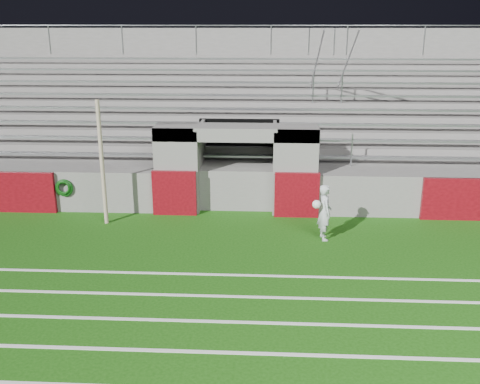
{
  "coord_description": "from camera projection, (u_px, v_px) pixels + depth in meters",
  "views": [
    {
      "loc": [
        0.92,
        -11.96,
        5.44
      ],
      "look_at": [
        0.2,
        1.8,
        1.1
      ],
      "focal_mm": 40.0,
      "sensor_mm": 36.0,
      "label": 1
    }
  ],
  "objects": [
    {
      "name": "hose_coil",
      "position": [
        64.0,
        188.0,
        15.89
      ],
      "size": [
        0.54,
        0.14,
        0.54
      ],
      "color": "#0C3D0D",
      "rests_on": "ground"
    },
    {
      "name": "ground",
      "position": [
        228.0,
        257.0,
        13.08
      ],
      "size": [
        90.0,
        90.0,
        0.0
      ],
      "primitive_type": "plane",
      "color": "#16490C",
      "rests_on": "ground"
    },
    {
      "name": "goalkeeper_with_ball",
      "position": [
        324.0,
        212.0,
        13.94
      ],
      "size": [
        0.57,
        0.6,
        1.5
      ],
      "color": "#B9BFC3",
      "rests_on": "ground"
    },
    {
      "name": "stadium_structure",
      "position": [
        243.0,
        133.0,
        20.22
      ],
      "size": [
        26.0,
        8.48,
        5.42
      ],
      "color": "slate",
      "rests_on": "ground"
    },
    {
      "name": "field_post",
      "position": [
        102.0,
        163.0,
        14.78
      ],
      "size": [
        0.12,
        0.12,
        3.52
      ],
      "primitive_type": "cylinder",
      "color": "tan",
      "rests_on": "ground"
    }
  ]
}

